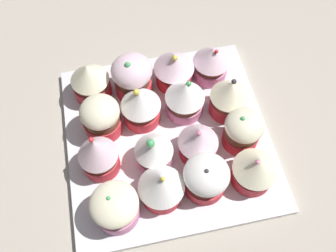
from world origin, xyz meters
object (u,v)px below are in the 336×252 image
object	(u,v)px
cupcake_0	(255,169)
cupcake_5	(198,141)
cupcake_14	(101,117)
cupcake_4	(206,177)
cupcake_7	(174,68)
cupcake_12	(115,207)
cupcake_15	(90,81)
baking_tray	(168,137)
cupcake_13	(98,154)
cupcake_6	(185,98)
cupcake_2	(229,97)
cupcake_11	(132,77)
cupcake_3	(211,62)
cupcake_10	(141,106)
cupcake_8	(161,186)
cupcake_1	(243,130)
cupcake_9	(154,151)

from	to	relation	value
cupcake_0	cupcake_5	distance (cm)	8.83
cupcake_14	cupcake_4	bearing A→B (deg)	-133.92
cupcake_7	cupcake_14	size ratio (longest dim) A/B	1.08
cupcake_0	cupcake_7	distance (cm)	20.64
cupcake_12	cupcake_15	xyz separation A→B (cm)	(20.85, 1.05, 0.53)
cupcake_4	cupcake_7	xyz separation A→B (cm)	(19.01, 0.40, 0.40)
baking_tray	cupcake_5	xyz separation A→B (cm)	(-3.71, -3.68, 4.29)
cupcake_12	cupcake_13	xyz separation A→B (cm)	(7.64, 1.27, 0.99)
cupcake_4	cupcake_12	distance (cm)	12.89
cupcake_0	cupcake_14	size ratio (longest dim) A/B	1.01
baking_tray	cupcake_6	xyz separation A→B (cm)	(3.98, -3.47, 4.21)
baking_tray	cupcake_15	size ratio (longest dim) A/B	4.35
cupcake_2	cupcake_4	distance (cm)	13.68
cupcake_2	cupcake_15	bearing A→B (deg)	70.09
cupcake_5	cupcake_11	world-z (taller)	cupcake_11
cupcake_2	cupcake_3	size ratio (longest dim) A/B	1.06
cupcake_7	cupcake_10	bearing A→B (deg)	132.58
cupcake_13	cupcake_14	xyz separation A→B (cm)	(6.35, -1.10, -0.62)
cupcake_10	cupcake_13	size ratio (longest dim) A/B	0.91
cupcake_14	baking_tray	bearing A→B (deg)	-109.19
cupcake_8	baking_tray	bearing A→B (deg)	-17.16
cupcake_7	cupcake_12	bearing A→B (deg)	148.84
cupcake_11	cupcake_12	distance (cm)	20.82
cupcake_15	cupcake_13	bearing A→B (deg)	179.04
baking_tray	cupcake_14	xyz separation A→B (cm)	(3.32, 9.55, 4.06)
cupcake_6	cupcake_12	world-z (taller)	cupcake_6
cupcake_0	cupcake_12	bearing A→B (deg)	93.61
cupcake_1	cupcake_10	bearing A→B (deg)	63.01
baking_tray	cupcake_3	xyz separation A→B (cm)	(9.96, -9.29, 4.10)
cupcake_2	cupcake_3	world-z (taller)	cupcake_2
cupcake_14	cupcake_8	bearing A→B (deg)	-151.97
cupcake_1	cupcake_11	size ratio (longest dim) A/B	0.88
cupcake_8	cupcake_1	bearing A→B (deg)	-65.57
cupcake_7	cupcake_8	distance (cm)	19.98
cupcake_7	cupcake_12	distance (cm)	23.98
cupcake_3	cupcake_5	bearing A→B (deg)	157.67
cupcake_12	cupcake_14	bearing A→B (deg)	0.70
cupcake_5	cupcake_15	distance (cm)	19.80
cupcake_9	cupcake_14	distance (cm)	9.82
cupcake_9	cupcake_12	distance (cm)	9.43
cupcake_12	baking_tray	bearing A→B (deg)	-41.33
cupcake_0	cupcake_6	size ratio (longest dim) A/B	0.95
cupcake_4	cupcake_14	size ratio (longest dim) A/B	0.99
cupcake_12	cupcake_4	bearing A→B (deg)	-83.32
cupcake_9	cupcake_1	bearing A→B (deg)	-87.00
cupcake_0	cupcake_5	world-z (taller)	cupcake_5
cupcake_2	cupcake_15	distance (cm)	21.92
cupcake_8	cupcake_12	bearing A→B (deg)	102.23
cupcake_12	cupcake_3	bearing A→B (deg)	-42.15
cupcake_11	cupcake_13	distance (cm)	14.17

